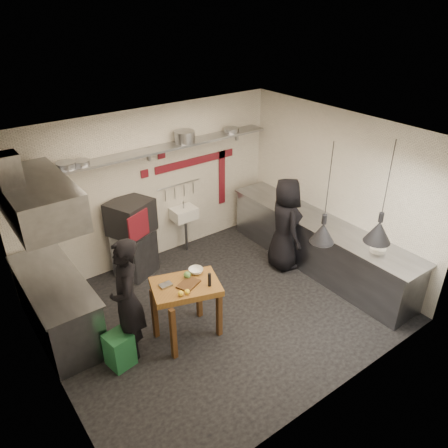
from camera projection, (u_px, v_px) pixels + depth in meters
floor at (221, 311)px, 6.89m from camera, size 5.00×5.00×0.00m
ceiling at (220, 139)px, 5.55m from camera, size 5.00×5.00×0.00m
wall_back at (151, 187)px, 7.70m from camera, size 5.00×0.04×2.80m
wall_front at (334, 312)px, 4.74m from camera, size 5.00×0.04×2.80m
wall_left at (41, 300)px, 4.91m from camera, size 0.04×4.20×2.80m
wall_right at (337, 192)px, 7.53m from camera, size 0.04×4.20×2.80m
red_band_horiz at (196, 161)px, 8.05m from camera, size 1.70×0.02×0.14m
red_band_vert at (222, 178)px, 8.60m from camera, size 0.14×0.02×1.10m
red_tile_a at (161, 155)px, 7.56m from camera, size 0.14×0.02×0.14m
red_tile_b at (145, 174)px, 7.50m from camera, size 0.14×0.02×0.14m
back_shelf at (152, 151)px, 7.23m from camera, size 4.60×0.34×0.04m
shelf_bracket_left at (33, 180)px, 6.39m from camera, size 0.04×0.06×0.24m
shelf_bracket_mid at (148, 154)px, 7.39m from camera, size 0.04×0.06×0.24m
shelf_bracket_right at (237, 134)px, 8.38m from camera, size 0.04×0.06×0.24m
pan_far_left at (66, 165)px, 6.45m from camera, size 0.34×0.34×0.09m
pan_mid_left at (81, 163)px, 6.58m from camera, size 0.31×0.31×0.07m
stock_pot at (185, 137)px, 7.51m from camera, size 0.47×0.47×0.20m
pan_right at (231, 130)px, 8.07m from camera, size 0.31×0.31×0.08m
oven_stand at (135, 254)px, 7.64m from camera, size 0.77×0.74×0.80m
combi_oven at (131, 217)px, 7.36m from camera, size 0.86×0.83×0.58m
oven_door at (138, 226)px, 7.08m from camera, size 0.45×0.21×0.46m
oven_glass at (136, 226)px, 7.09m from camera, size 0.31×0.15×0.34m
hand_sink at (184, 213)px, 8.16m from camera, size 0.46×0.34×0.22m
sink_tap at (184, 205)px, 8.07m from camera, size 0.03×0.03×0.14m
sink_drain at (186, 235)px, 8.34m from camera, size 0.06×0.06×0.66m
utensil_rail at (179, 184)px, 8.00m from camera, size 0.90×0.02×0.02m
counter_right at (318, 245)px, 7.80m from camera, size 0.70×3.80×0.90m
counter_right_top at (320, 222)px, 7.58m from camera, size 0.76×3.90×0.03m
plate_stack at (378, 249)px, 6.70m from camera, size 0.28×0.28×0.07m
small_bowl_right at (376, 250)px, 6.70m from camera, size 0.24×0.24×0.05m
counter_left at (58, 306)px, 6.29m from camera, size 0.70×1.90×0.90m
counter_left_top at (52, 280)px, 6.07m from camera, size 0.76×2.00×0.03m
extractor_hood at (37, 199)px, 5.51m from camera, size 0.78×1.60×0.50m
hood_duct at (9, 174)px, 5.19m from camera, size 0.28×0.28×0.50m
green_bin at (120, 350)px, 5.81m from camera, size 0.37×0.37×0.50m
prep_table at (187, 310)px, 6.20m from camera, size 1.07×0.89×0.92m
cutting_board at (189, 284)px, 5.96m from camera, size 0.37×0.32×0.02m
pepper_mill at (210, 280)px, 5.90m from camera, size 0.05×0.05×0.20m
lemon_a at (181, 293)px, 5.74m from camera, size 0.09×0.09×0.07m
lemon_b at (187, 292)px, 5.77m from camera, size 0.09×0.09×0.07m
veg_ball at (187, 275)px, 6.08m from camera, size 0.12×0.12×0.10m
steel_tray at (166, 285)px, 5.94m from camera, size 0.17×0.12×0.03m
bowl at (196, 271)px, 6.21m from camera, size 0.28×0.28×0.07m
heat_lamp_near at (327, 195)px, 5.83m from camera, size 0.39×0.39×1.47m
heat_lamp_far at (386, 193)px, 5.92m from camera, size 0.50×0.50×1.52m
chef_left at (127, 300)px, 5.72m from camera, size 0.63×0.76×1.78m
chef_right at (285, 224)px, 7.64m from camera, size 0.78×0.96×1.70m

